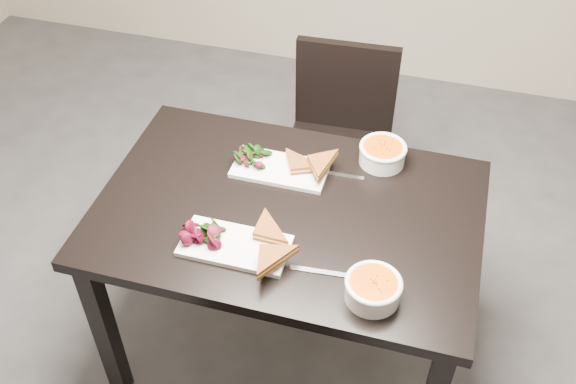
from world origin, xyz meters
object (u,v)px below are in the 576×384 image
object	(u,v)px
plate_near	(235,246)
plate_far	(280,169)
soup_bowl_far	(383,153)
chair_far	(339,134)
soup_bowl_near	(373,288)
table	(288,230)

from	to	relation	value
plate_near	plate_far	distance (m)	0.37
plate_far	soup_bowl_far	size ratio (longest dim) A/B	1.97
chair_far	soup_bowl_near	bearing A→B (deg)	-76.36
table	soup_bowl_near	distance (m)	0.44
chair_far	plate_near	bearing A→B (deg)	-100.21
plate_far	soup_bowl_far	bearing A→B (deg)	23.40
table	chair_far	xyz separation A→B (m)	(0.02, 0.74, -0.17)
chair_far	soup_bowl_near	size ratio (longest dim) A/B	5.39
table	plate_far	distance (m)	0.21
table	plate_far	size ratio (longest dim) A/B	3.84
plate_near	soup_bowl_far	distance (m)	0.61
plate_near	soup_bowl_far	bearing A→B (deg)	55.09
plate_near	table	bearing A→B (deg)	62.28
table	soup_bowl_near	xyz separation A→B (m)	(0.32, -0.27, 0.14)
chair_far	soup_bowl_near	distance (m)	1.10
soup_bowl_near	soup_bowl_far	world-z (taller)	same
plate_near	soup_bowl_near	xyz separation A→B (m)	(0.42, -0.07, 0.03)
plate_near	soup_bowl_near	size ratio (longest dim) A/B	2.03
table	chair_far	world-z (taller)	chair_far
soup_bowl_near	plate_far	xyz separation A→B (m)	(-0.39, 0.44, -0.03)
table	plate_near	bearing A→B (deg)	-117.72
soup_bowl_far	table	bearing A→B (deg)	-129.13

